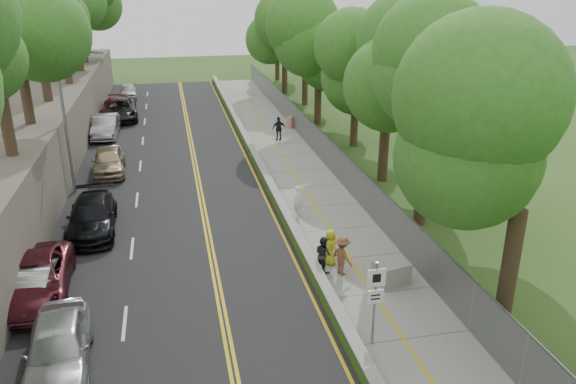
# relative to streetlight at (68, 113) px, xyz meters

# --- Properties ---
(ground) EXTENTS (140.00, 140.00, 0.00)m
(ground) POSITION_rel_streetlight_xyz_m (10.46, -14.00, -4.64)
(ground) COLOR #33511E
(ground) RESTS_ON ground
(road) EXTENTS (11.20, 66.00, 0.04)m
(road) POSITION_rel_streetlight_xyz_m (5.06, 1.00, -4.62)
(road) COLOR black
(road) RESTS_ON ground
(sidewalk) EXTENTS (4.20, 66.00, 0.05)m
(sidewalk) POSITION_rel_streetlight_xyz_m (13.01, 1.00, -4.61)
(sidewalk) COLOR gray
(sidewalk) RESTS_ON ground
(jersey_barrier) EXTENTS (0.42, 66.00, 0.60)m
(jersey_barrier) POSITION_rel_streetlight_xyz_m (10.71, 1.00, -4.34)
(jersey_barrier) COLOR #8CF237
(jersey_barrier) RESTS_ON ground
(rock_embankment) EXTENTS (5.00, 66.00, 4.00)m
(rock_embankment) POSITION_rel_streetlight_xyz_m (-3.04, 1.00, -2.64)
(rock_embankment) COLOR #595147
(rock_embankment) RESTS_ON ground
(chainlink_fence) EXTENTS (0.04, 66.00, 2.00)m
(chainlink_fence) POSITION_rel_streetlight_xyz_m (15.11, 1.00, -3.64)
(chainlink_fence) COLOR slate
(chainlink_fence) RESTS_ON ground
(trees_fenceside) EXTENTS (7.00, 66.00, 14.00)m
(trees_fenceside) POSITION_rel_streetlight_xyz_m (17.46, 1.00, 2.36)
(trees_fenceside) COLOR #3F8429
(trees_fenceside) RESTS_ON ground
(streetlight) EXTENTS (2.52, 0.22, 8.00)m
(streetlight) POSITION_rel_streetlight_xyz_m (0.00, 0.00, 0.00)
(streetlight) COLOR gray
(streetlight) RESTS_ON ground
(signpost) EXTENTS (0.62, 0.09, 3.10)m
(signpost) POSITION_rel_streetlight_xyz_m (11.51, -17.02, -2.68)
(signpost) COLOR gray
(signpost) RESTS_ON sidewalk
(construction_barrel) EXTENTS (0.57, 0.57, 0.93)m
(construction_barrel) POSITION_rel_streetlight_xyz_m (14.76, 11.31, -4.13)
(construction_barrel) COLOR red
(construction_barrel) RESTS_ON sidewalk
(concrete_block) EXTENTS (1.50, 1.25, 0.87)m
(concrete_block) POSITION_rel_streetlight_xyz_m (13.66, -13.30, -4.15)
(concrete_block) COLOR gray
(concrete_block) RESTS_ON sidewalk
(car_0) EXTENTS (2.27, 4.89, 1.62)m
(car_0) POSITION_rel_streetlight_xyz_m (1.46, -16.16, -3.79)
(car_0) COLOR #BAB9BF
(car_0) RESTS_ON road
(car_1) EXTENTS (1.60, 4.10, 1.33)m
(car_1) POSITION_rel_streetlight_xyz_m (-0.14, -11.95, -3.94)
(car_1) COLOR silver
(car_1) RESTS_ON road
(car_2) EXTENTS (2.83, 5.64, 1.53)m
(car_2) POSITION_rel_streetlight_xyz_m (-0.14, -11.39, -3.83)
(car_2) COLOR maroon
(car_2) RESTS_ON road
(car_3) EXTENTS (2.32, 5.39, 1.55)m
(car_3) POSITION_rel_streetlight_xyz_m (1.37, -5.72, -3.83)
(car_3) COLOR black
(car_3) RESTS_ON road
(car_4) EXTENTS (2.11, 4.76, 1.59)m
(car_4) POSITION_rel_streetlight_xyz_m (1.46, 2.99, -3.80)
(car_4) COLOR tan
(car_4) RESTS_ON road
(car_5) EXTENTS (1.84, 5.01, 1.64)m
(car_5) POSITION_rel_streetlight_xyz_m (0.52, 11.79, -3.78)
(car_5) COLOR #9C9DA3
(car_5) RESTS_ON road
(car_6) EXTENTS (3.18, 6.14, 1.66)m
(car_6) POSITION_rel_streetlight_xyz_m (1.27, 17.28, -3.77)
(car_6) COLOR black
(car_6) RESTS_ON road
(car_7) EXTENTS (2.37, 5.01, 1.41)m
(car_7) POSITION_rel_streetlight_xyz_m (0.66, 19.12, -3.89)
(car_7) COLOR maroon
(car_7) RESTS_ON road
(car_8) EXTENTS (1.82, 4.10, 1.37)m
(car_8) POSITION_rel_streetlight_xyz_m (1.46, 26.41, -3.91)
(car_8) COLOR silver
(car_8) RESTS_ON road
(painter_0) EXTENTS (0.77, 0.91, 1.59)m
(painter_0) POSITION_rel_streetlight_xyz_m (11.67, -11.27, -3.80)
(painter_0) COLOR yellow
(painter_0) RESTS_ON sidewalk
(painter_1) EXTENTS (0.54, 0.70, 1.70)m
(painter_1) POSITION_rel_streetlight_xyz_m (11.48, -6.14, -3.74)
(painter_1) COLOR white
(painter_1) RESTS_ON sidewalk
(painter_2) EXTENTS (0.84, 0.93, 1.56)m
(painter_2) POSITION_rel_streetlight_xyz_m (11.21, -11.83, -3.81)
(painter_2) COLOR #222328
(painter_2) RESTS_ON sidewalk
(painter_3) EXTENTS (1.02, 1.25, 1.69)m
(painter_3) POSITION_rel_streetlight_xyz_m (11.91, -12.25, -3.75)
(painter_3) COLOR brown
(painter_3) RESTS_ON sidewalk
(person_far) EXTENTS (1.08, 0.52, 1.79)m
(person_far) POSITION_rel_streetlight_xyz_m (13.26, 8.00, -3.70)
(person_far) COLOR black
(person_far) RESTS_ON sidewalk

